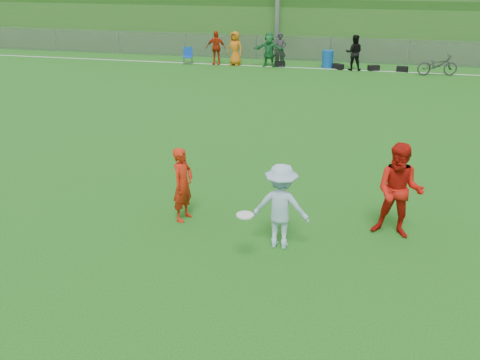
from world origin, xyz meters
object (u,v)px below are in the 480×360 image
(recycling_bin, at_px, (328,59))
(bicycle, at_px, (437,65))
(frisbee, at_px, (245,215))
(player_red_center, at_px, (399,191))
(player_blue, at_px, (281,206))
(player_red_left, at_px, (183,184))

(recycling_bin, height_order, bicycle, bicycle)
(frisbee, bearing_deg, player_red_center, 32.85)
(player_blue, height_order, bicycle, player_blue)
(frisbee, bearing_deg, bicycle, 73.83)
(player_red_left, xyz_separation_m, player_blue, (2.16, -0.70, 0.05))
(player_red_left, distance_m, recycling_bin, 17.69)
(player_red_left, xyz_separation_m, frisbee, (1.65, -1.52, 0.20))
(player_red_center, xyz_separation_m, frisbee, (-2.70, -1.74, 0.04))
(player_red_left, distance_m, player_blue, 2.28)
(player_blue, height_order, recycling_bin, player_blue)
(player_red_center, distance_m, recycling_bin, 17.56)
(player_blue, distance_m, recycling_bin, 18.30)
(player_red_center, distance_m, bicycle, 16.75)
(player_red_left, xyz_separation_m, player_red_center, (4.35, 0.23, 0.17))
(player_red_left, distance_m, frisbee, 2.25)
(player_red_center, relative_size, bicycle, 1.04)
(player_blue, height_order, frisbee, player_blue)
(player_red_center, bearing_deg, player_red_left, -166.22)
(player_red_center, bearing_deg, bicycle, 91.86)
(player_red_center, distance_m, player_blue, 2.38)
(player_blue, relative_size, recycling_bin, 1.99)
(bicycle, bearing_deg, frisbee, 151.85)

